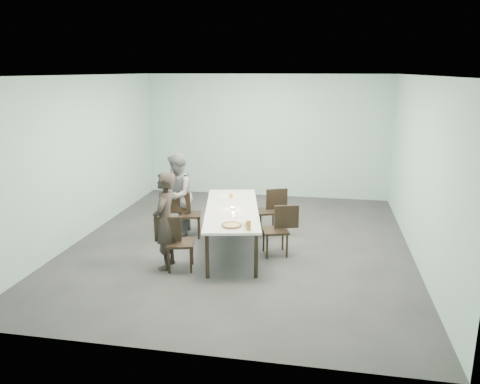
% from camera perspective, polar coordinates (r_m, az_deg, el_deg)
% --- Properties ---
extents(ground, '(7.00, 7.00, 0.00)m').
position_cam_1_polar(ground, '(8.64, 0.11, -6.28)').
color(ground, '#333335').
rests_on(ground, ground).
extents(room_shell, '(6.02, 7.02, 3.01)m').
position_cam_1_polar(room_shell, '(8.14, 0.12, 7.16)').
color(room_shell, '#A8D4CC').
rests_on(room_shell, ground).
extents(table, '(1.39, 2.73, 0.75)m').
position_cam_1_polar(table, '(8.18, -1.00, -2.35)').
color(table, white).
rests_on(table, ground).
extents(chair_near_left, '(0.65, 0.50, 0.87)m').
position_cam_1_polar(chair_near_left, '(7.47, -7.91, -5.72)').
color(chair_near_left, black).
rests_on(chair_near_left, ground).
extents(chair_far_left, '(0.65, 0.51, 0.87)m').
position_cam_1_polar(chair_far_left, '(8.89, -6.70, -2.35)').
color(chair_far_left, black).
rests_on(chair_far_left, ground).
extents(chair_near_right, '(0.65, 0.53, 0.87)m').
position_cam_1_polar(chair_near_right, '(8.02, 4.90, -4.21)').
color(chair_near_right, black).
rests_on(chair_near_right, ground).
extents(chair_far_right, '(0.65, 0.55, 0.87)m').
position_cam_1_polar(chair_far_right, '(9.08, 3.82, -1.91)').
color(chair_far_right, black).
rests_on(chair_far_right, ground).
extents(diner_near, '(0.38, 0.58, 1.57)m').
position_cam_1_polar(diner_near, '(7.47, -9.12, -3.48)').
color(diner_near, black).
rests_on(diner_near, ground).
extents(diner_far, '(0.67, 0.82, 1.58)m').
position_cam_1_polar(diner_far, '(8.94, -7.71, -0.36)').
color(diner_far, slate).
rests_on(diner_far, ground).
extents(pizza, '(0.34, 0.34, 0.04)m').
position_cam_1_polar(pizza, '(7.21, -1.03, -4.09)').
color(pizza, white).
rests_on(pizza, table).
extents(side_plate, '(0.18, 0.18, 0.01)m').
position_cam_1_polar(side_plate, '(7.70, -0.11, -2.96)').
color(side_plate, white).
rests_on(side_plate, table).
extents(beer_glass, '(0.08, 0.08, 0.15)m').
position_cam_1_polar(beer_glass, '(7.03, 1.04, -4.09)').
color(beer_glass, '#C38A2A').
rests_on(beer_glass, table).
extents(water_tumbler, '(0.08, 0.08, 0.09)m').
position_cam_1_polar(water_tumbler, '(7.14, 0.74, -4.05)').
color(water_tumbler, silver).
rests_on(water_tumbler, table).
extents(tealight, '(0.06, 0.06, 0.05)m').
position_cam_1_polar(tealight, '(8.07, -0.85, -2.02)').
color(tealight, silver).
rests_on(tealight, table).
extents(amber_tumbler, '(0.07, 0.07, 0.08)m').
position_cam_1_polar(amber_tumbler, '(8.80, -1.12, -0.47)').
color(amber_tumbler, '#C38A2A').
rests_on(amber_tumbler, table).
extents(menu, '(0.34, 0.27, 0.01)m').
position_cam_1_polar(menu, '(8.88, -1.77, -0.59)').
color(menu, silver).
rests_on(menu, table).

